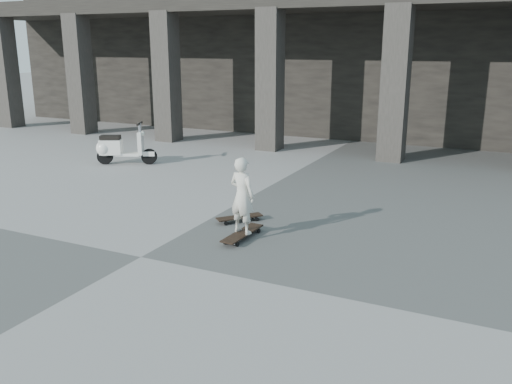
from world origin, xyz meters
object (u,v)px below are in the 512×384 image
at_px(child, 242,196).
at_px(scooter, 116,148).
at_px(skateboard_spare, 240,218).
at_px(longboard, 242,234).

xyz_separation_m(child, scooter, (-5.49, 3.56, -0.28)).
bearing_deg(scooter, child, -58.36).
distance_m(skateboard_spare, child, 1.07).
relative_size(skateboard_spare, child, 0.62).
distance_m(longboard, child, 0.63).
distance_m(longboard, skateboard_spare, 0.86).
xyz_separation_m(skateboard_spare, child, (0.43, -0.74, 0.64)).
bearing_deg(longboard, child, -24.31).
bearing_deg(scooter, skateboard_spare, -54.58).
bearing_deg(child, longboard, 75.26).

